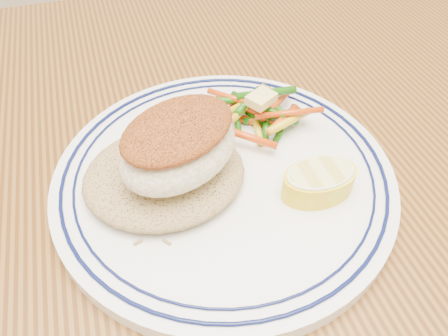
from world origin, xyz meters
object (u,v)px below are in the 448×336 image
Objects in this scene: rice_pilaf at (164,171)px; fish_fillet at (179,145)px; plate at (224,177)px; lemon_wedge at (319,181)px; dining_table at (208,286)px; vegetable_pile at (259,111)px.

fish_fillet reaches higher than rice_pilaf.
fish_fillet is at bearing -175.58° from plate.
plate is 0.08m from lemon_wedge.
dining_table is 5.19× the size of plate.
vegetable_pile is 1.75× the size of lemon_wedge.
dining_table is 0.12m from plate.
rice_pilaf is 1.23× the size of vegetable_pile.
fish_fillet is at bearing -147.50° from vegetable_pile.
vegetable_pile is at bearing 49.18° from dining_table.
rice_pilaf is 1.08× the size of fish_fillet.
vegetable_pile reaches higher than rice_pilaf.
rice_pilaf is 0.11m from vegetable_pile.
fish_fillet is at bearing 104.01° from dining_table.
rice_pilaf is 2.16× the size of lemon_wedge.
dining_table is at bearing -75.99° from fish_fillet.
lemon_wedge is (0.01, -0.10, 0.00)m from vegetable_pile.
fish_fillet is (0.01, -0.01, 0.03)m from rice_pilaf.
vegetable_pile is (0.10, 0.05, 0.00)m from rice_pilaf.
plate is (0.03, 0.04, 0.11)m from dining_table.
plate is 2.35× the size of fish_fillet.
vegetable_pile reaches higher than lemon_wedge.
fish_fillet reaches higher than dining_table.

